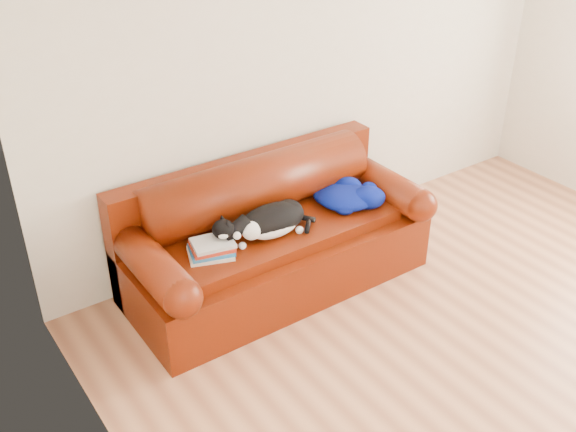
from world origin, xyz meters
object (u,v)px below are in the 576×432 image
book_stack (212,248)px  sofa_base (276,255)px  blanket (348,195)px  cat (272,221)px

book_stack → sofa_base: bearing=9.6°
blanket → cat: bearing=-177.4°
cat → blanket: bearing=-1.5°
sofa_base → cat: bearing=-134.2°
sofa_base → cat: cat is taller
book_stack → cat: (0.45, -0.01, 0.05)m
book_stack → blanket: bearing=1.2°
sofa_base → book_stack: size_ratio=6.28×
sofa_base → cat: 0.38m
sofa_base → blanket: 0.66m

